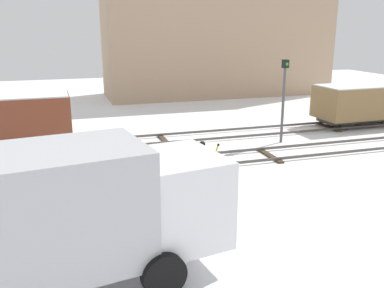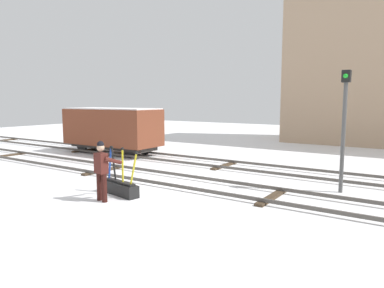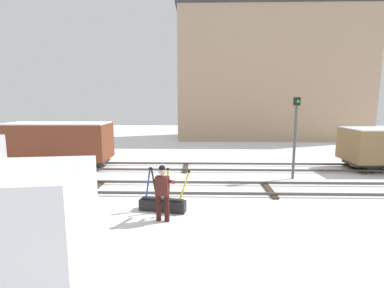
{
  "view_description": "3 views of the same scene",
  "coord_description": "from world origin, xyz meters",
  "px_view_note": "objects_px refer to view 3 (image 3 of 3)",
  "views": [
    {
      "loc": [
        -4.33,
        -14.6,
        5.05
      ],
      "look_at": [
        0.31,
        0.31,
        0.71
      ],
      "focal_mm": 39.31,
      "sensor_mm": 36.0,
      "label": 1
    },
    {
      "loc": [
        7.1,
        -9.54,
        2.82
      ],
      "look_at": [
        -0.09,
        1.27,
        1.21
      ],
      "focal_mm": 33.03,
      "sensor_mm": 36.0,
      "label": 2
    },
    {
      "loc": [
        0.71,
        -10.83,
        3.56
      ],
      "look_at": [
        0.38,
        2.39,
        1.52
      ],
      "focal_mm": 26.31,
      "sensor_mm": 36.0,
      "label": 3
    }
  ],
  "objects_px": {
    "rail_worker": "(163,190)",
    "signal_post": "(295,129)",
    "switch_lever_frame": "(163,203)",
    "freight_car_mid_siding": "(58,142)"
  },
  "relations": [
    {
      "from": "rail_worker",
      "to": "signal_post",
      "type": "height_order",
      "value": "signal_post"
    },
    {
      "from": "switch_lever_frame",
      "to": "rail_worker",
      "type": "bearing_deg",
      "value": -70.56
    },
    {
      "from": "switch_lever_frame",
      "to": "rail_worker",
      "type": "xyz_separation_m",
      "value": [
        0.11,
        -0.76,
        0.71
      ]
    },
    {
      "from": "signal_post",
      "to": "rail_worker",
      "type": "bearing_deg",
      "value": -138.91
    },
    {
      "from": "signal_post",
      "to": "freight_car_mid_siding",
      "type": "relative_size",
      "value": 0.69
    },
    {
      "from": "switch_lever_frame",
      "to": "signal_post",
      "type": "height_order",
      "value": "signal_post"
    },
    {
      "from": "rail_worker",
      "to": "signal_post",
      "type": "distance_m",
      "value": 7.27
    },
    {
      "from": "rail_worker",
      "to": "freight_car_mid_siding",
      "type": "distance_m",
      "value": 9.12
    },
    {
      "from": "signal_post",
      "to": "freight_car_mid_siding",
      "type": "distance_m",
      "value": 11.94
    },
    {
      "from": "switch_lever_frame",
      "to": "signal_post",
      "type": "distance_m",
      "value": 7.07
    }
  ]
}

